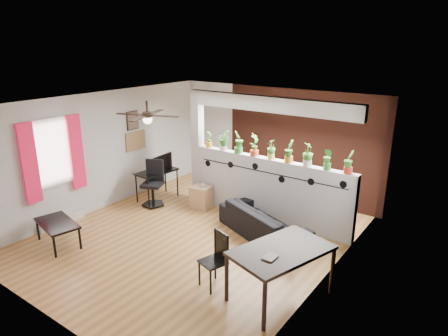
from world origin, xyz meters
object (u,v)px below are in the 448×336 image
potted_plant_3 (255,144)px  potted_plant_5 (289,150)px  potted_plant_4 (271,149)px  potted_plant_6 (308,154)px  computer_desk (157,174)px  dining_table (281,254)px  ceiling_fan (147,116)px  folding_chair (217,255)px  cube_shelf (201,197)px  potted_plant_1 (223,140)px  sofa (263,222)px  cup (203,185)px  potted_plant_0 (209,138)px  potted_plant_8 (349,161)px  potted_plant_7 (328,158)px  potted_plant_2 (239,141)px  office_chair (154,186)px  coffee_table (57,225)px

potted_plant_3 → potted_plant_5: bearing=0.0°
potted_plant_4 → potted_plant_6: size_ratio=0.89×
computer_desk → dining_table: 4.53m
ceiling_fan → folding_chair: size_ratio=1.34×
potted_plant_4 → potted_plant_6: 0.79m
potted_plant_4 → cube_shelf: size_ratio=0.78×
potted_plant_4 → potted_plant_1: bearing=180.0°
dining_table → potted_plant_6: bearing=106.5°
sofa → cube_shelf: sofa is taller
cup → folding_chair: folding_chair is taller
potted_plant_0 → cube_shelf: 1.34m
ceiling_fan → potted_plant_3: 2.28m
cup → dining_table: (2.96, -1.89, 0.14)m
potted_plant_8 → potted_plant_1: bearing=-180.0°
potted_plant_7 → ceiling_fan: bearing=-147.1°
potted_plant_2 → potted_plant_3: (0.40, -0.00, -0.00)m
potted_plant_1 → potted_plant_8: 2.77m
potted_plant_2 → office_chair: (-1.77, -0.84, -1.15)m
cup → dining_table: size_ratio=0.07×
potted_plant_2 → sofa: size_ratio=0.25×
potted_plant_4 → computer_desk: 2.94m
potted_plant_8 → dining_table: potted_plant_8 is taller
cup → potted_plant_3: bearing=17.0°
potted_plant_6 → dining_table: size_ratio=0.28×
cube_shelf → office_chair: bearing=-161.1°
potted_plant_1 → cup: 1.11m
potted_plant_6 → potted_plant_7: bearing=0.0°
potted_plant_7 → potted_plant_3: bearing=180.0°
ceiling_fan → folding_chair: ceiling_fan is taller
potted_plant_7 → coffee_table: bearing=-140.1°
coffee_table → computer_desk: bearing=91.9°
coffee_table → potted_plant_4: bearing=50.4°
potted_plant_4 → cup: size_ratio=3.42×
ceiling_fan → office_chair: 2.30m
office_chair → potted_plant_8: bearing=11.4°
potted_plant_0 → potted_plant_8: potted_plant_8 is taller
potted_plant_0 → cup: 1.05m
potted_plant_2 → potted_plant_7: size_ratio=1.20×
ceiling_fan → potted_plant_7: bearing=32.9°
potted_plant_3 → office_chair: 2.58m
potted_plant_0 → sofa: size_ratio=0.20×
potted_plant_8 → office_chair: size_ratio=0.42×
potted_plant_1 → dining_table: size_ratio=0.25×
potted_plant_7 → sofa: potted_plant_7 is taller
ceiling_fan → potted_plant_8: (3.18, 1.80, -0.73)m
potted_plant_6 → coffee_table: bearing=-137.0°
office_chair → potted_plant_2: bearing=25.3°
potted_plant_3 → potted_plant_6: 1.19m
potted_plant_8 → coffee_table: (-4.23, -3.21, -1.18)m
potted_plant_4 → coffee_table: (-2.65, -3.21, -1.17)m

